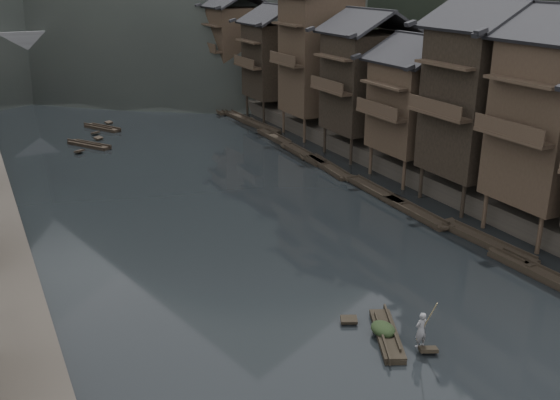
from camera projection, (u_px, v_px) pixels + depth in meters
water at (319, 278)px, 36.97m from camera, size 300.00×300.00×0.00m
right_bank at (394, 97)px, 84.97m from camera, size 40.00×200.00×1.80m
stilt_houses at (377, 63)px, 57.45m from camera, size 9.00×67.60×17.03m
moored_sampans at (293, 147)px, 63.60m from camera, size 3.07×73.49×0.47m
midriver_boats at (90, 122)px, 74.20m from camera, size 6.52×32.30×0.45m
stone_bridge at (84, 54)px, 95.49m from camera, size 40.00×6.00×9.00m
hero_sampan at (387, 334)px, 30.84m from camera, size 2.92×4.87×0.44m
cargo_heap at (383, 323)px, 30.78m from camera, size 1.10×1.44×0.66m
boatman at (421, 326)px, 29.44m from camera, size 0.69×0.47×1.84m
bamboo_pole at (430, 272)px, 28.56m from camera, size 0.79×2.25×3.73m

